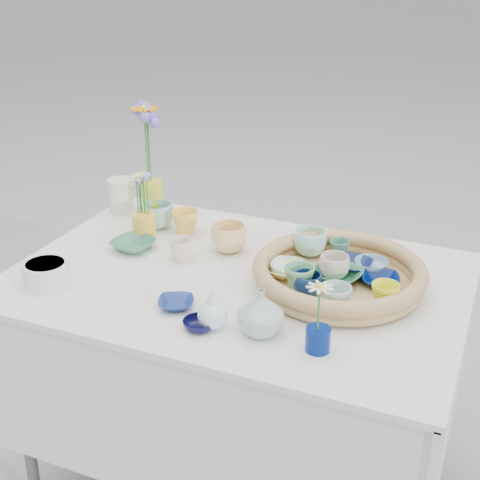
% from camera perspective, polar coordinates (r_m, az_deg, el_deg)
% --- Properties ---
extents(wicker_tray, '(0.47, 0.47, 0.08)m').
position_cam_1_polar(wicker_tray, '(1.84, 8.45, -2.95)').
color(wicker_tray, olive).
rests_on(wicker_tray, display_table).
extents(tray_ceramic_0, '(0.13, 0.13, 0.03)m').
position_cam_1_polar(tray_ceramic_0, '(1.91, 9.50, -2.11)').
color(tray_ceramic_0, '#0D1743').
rests_on(tray_ceramic_0, wicker_tray).
extents(tray_ceramic_1, '(0.13, 0.13, 0.03)m').
position_cam_1_polar(tray_ceramic_1, '(1.85, 11.88, -3.37)').
color(tray_ceramic_1, '#001150').
rests_on(tray_ceramic_1, wicker_tray).
extents(tray_ceramic_2, '(0.09, 0.09, 0.07)m').
position_cam_1_polar(tray_ceramic_2, '(1.72, 12.26, -4.69)').
color(tray_ceramic_2, yellow).
rests_on(tray_ceramic_2, wicker_tray).
extents(tray_ceramic_3, '(0.15, 0.15, 0.03)m').
position_cam_1_polar(tray_ceramic_3, '(1.84, 8.34, -2.97)').
color(tray_ceramic_3, '#30754E').
rests_on(tray_ceramic_3, wicker_tray).
extents(tray_ceramic_4, '(0.08, 0.08, 0.08)m').
position_cam_1_polar(tray_ceramic_4, '(1.76, 5.07, -3.35)').
color(tray_ceramic_4, '#6CAE7B').
rests_on(tray_ceramic_4, wicker_tray).
extents(tray_ceramic_5, '(0.13, 0.13, 0.03)m').
position_cam_1_polar(tray_ceramic_5, '(1.86, 4.17, -2.49)').
color(tray_ceramic_5, silver).
rests_on(tray_ceramic_5, wicker_tray).
extents(tray_ceramic_6, '(0.11, 0.11, 0.08)m').
position_cam_1_polar(tray_ceramic_6, '(1.97, 5.99, -0.21)').
color(tray_ceramic_6, '#A7E9DA').
rests_on(tray_ceramic_6, wicker_tray).
extents(tray_ceramic_7, '(0.11, 0.11, 0.07)m').
position_cam_1_polar(tray_ceramic_7, '(1.85, 8.04, -2.27)').
color(tray_ceramic_7, beige).
rests_on(tray_ceramic_7, wicker_tray).
extents(tray_ceramic_8, '(0.11, 0.11, 0.03)m').
position_cam_1_polar(tray_ceramic_8, '(1.92, 11.15, -2.15)').
color(tray_ceramic_8, '#81B5CD').
rests_on(tray_ceramic_8, wicker_tray).
extents(tray_ceramic_9, '(0.10, 0.10, 0.06)m').
position_cam_1_polar(tray_ceramic_9, '(1.75, 5.76, -3.80)').
color(tray_ceramic_9, navy).
rests_on(tray_ceramic_9, wicker_tray).
extents(tray_ceramic_10, '(0.15, 0.15, 0.03)m').
position_cam_1_polar(tray_ceramic_10, '(1.86, 3.68, -2.54)').
color(tray_ceramic_10, '#FFDD84').
rests_on(tray_ceramic_10, wicker_tray).
extents(tray_ceramic_11, '(0.10, 0.10, 0.07)m').
position_cam_1_polar(tray_ceramic_11, '(1.68, 8.17, -5.04)').
color(tray_ceramic_11, '#A1C3BE').
rests_on(tray_ceramic_11, wicker_tray).
extents(tray_ceramic_12, '(0.07, 0.07, 0.05)m').
position_cam_1_polar(tray_ceramic_12, '(1.97, 8.48, -0.75)').
color(tray_ceramic_12, '#467C65').
rests_on(tray_ceramic_12, wicker_tray).
extents(loose_ceramic_0, '(0.10, 0.10, 0.08)m').
position_cam_1_polar(loose_ceramic_0, '(2.15, -4.70, 1.49)').
color(loose_ceramic_0, '#FDCD4A').
rests_on(loose_ceramic_0, display_table).
extents(loose_ceramic_1, '(0.13, 0.13, 0.09)m').
position_cam_1_polar(loose_ceramic_1, '(2.02, -0.96, 0.16)').
color(loose_ceramic_1, '#F2CE7E').
rests_on(loose_ceramic_1, display_table).
extents(loose_ceramic_2, '(0.14, 0.14, 0.03)m').
position_cam_1_polar(loose_ceramic_2, '(2.07, -9.10, -0.41)').
color(loose_ceramic_2, '#39775A').
rests_on(loose_ceramic_2, display_table).
extents(loose_ceramic_3, '(0.09, 0.09, 0.07)m').
position_cam_1_polar(loose_ceramic_3, '(1.98, -5.05, -0.83)').
color(loose_ceramic_3, beige).
rests_on(loose_ceramic_3, display_table).
extents(loose_ceramic_4, '(0.12, 0.12, 0.02)m').
position_cam_1_polar(loose_ceramic_4, '(1.74, -5.47, -5.40)').
color(loose_ceramic_4, navy).
rests_on(loose_ceramic_4, display_table).
extents(loose_ceramic_5, '(0.13, 0.13, 0.08)m').
position_cam_1_polar(loose_ceramic_5, '(2.21, -7.05, 2.08)').
color(loose_ceramic_5, '#8BC8B1').
rests_on(loose_ceramic_5, display_table).
extents(loose_ceramic_6, '(0.10, 0.10, 0.03)m').
position_cam_1_polar(loose_ceramic_6, '(1.65, -3.52, -7.22)').
color(loose_ceramic_6, '#080832').
rests_on(loose_ceramic_6, display_table).
extents(fluted_bowl, '(0.13, 0.13, 0.07)m').
position_cam_1_polar(fluted_bowl, '(1.91, -16.20, -2.79)').
color(fluted_bowl, silver).
rests_on(fluted_bowl, display_table).
extents(bud_vase_paleblue, '(0.09, 0.09, 0.11)m').
position_cam_1_polar(bud_vase_paleblue, '(1.63, -2.38, -5.81)').
color(bud_vase_paleblue, silver).
rests_on(bud_vase_paleblue, display_table).
extents(bud_vase_seafoam, '(0.13, 0.13, 0.12)m').
position_cam_1_polar(bud_vase_seafoam, '(1.60, 1.76, -6.16)').
color(bud_vase_seafoam, '#98B7AD').
rests_on(bud_vase_seafoam, display_table).
extents(bud_vase_cobalt, '(0.07, 0.07, 0.06)m').
position_cam_1_polar(bud_vase_cobalt, '(1.57, 6.67, -8.41)').
color(bud_vase_cobalt, navy).
rests_on(bud_vase_cobalt, display_table).
extents(single_daisy, '(0.07, 0.07, 0.13)m').
position_cam_1_polar(single_daisy, '(1.52, 6.73, -5.83)').
color(single_daisy, white).
rests_on(single_daisy, bud_vase_cobalt).
extents(tall_vase_yellow, '(0.09, 0.09, 0.14)m').
position_cam_1_polar(tall_vase_yellow, '(2.27, -7.44, 3.41)').
color(tall_vase_yellow, gold).
rests_on(tall_vase_yellow, display_table).
extents(gerbera, '(0.12, 0.12, 0.26)m').
position_cam_1_polar(gerbera, '(2.21, -8.00, 7.98)').
color(gerbera, '#FF9800').
rests_on(gerbera, tall_vase_yellow).
extents(hydrangea, '(0.11, 0.11, 0.32)m').
position_cam_1_polar(hydrangea, '(2.22, -7.79, 7.84)').
color(hydrangea, '#705ECD').
rests_on(hydrangea, tall_vase_yellow).
extents(white_pitcher, '(0.14, 0.12, 0.12)m').
position_cam_1_polar(white_pitcher, '(2.36, -10.12, 3.76)').
color(white_pitcher, silver).
rests_on(white_pitcher, display_table).
extents(daisy_cup, '(0.08, 0.08, 0.08)m').
position_cam_1_polar(daisy_cup, '(2.14, -8.20, 1.20)').
color(daisy_cup, yellow).
rests_on(daisy_cup, display_table).
extents(daisy_posy, '(0.08, 0.08, 0.15)m').
position_cam_1_polar(daisy_posy, '(2.10, -8.35, 4.07)').
color(daisy_posy, white).
rests_on(daisy_posy, daisy_cup).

